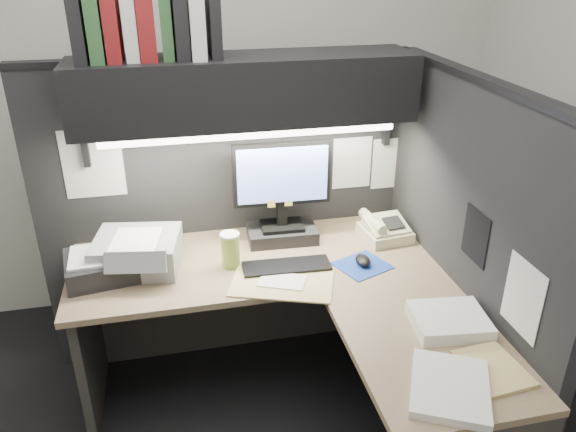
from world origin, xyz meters
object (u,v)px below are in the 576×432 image
(monitor, at_px, (282,203))
(telephone, at_px, (385,230))
(keyboard, at_px, (287,267))
(overhead_shelf, at_px, (246,90))
(printer, at_px, (138,252))
(notebook_stack, at_px, (105,265))
(desk, at_px, (350,373))
(coffee_cup, at_px, (230,251))

(monitor, distance_m, telephone, 0.55)
(keyboard, relative_size, telephone, 1.76)
(overhead_shelf, bearing_deg, telephone, -10.30)
(monitor, distance_m, keyboard, 0.35)
(monitor, distance_m, printer, 0.73)
(telephone, distance_m, notebook_stack, 1.38)
(keyboard, bearing_deg, telephone, 21.55)
(notebook_stack, bearing_deg, desk, -29.32)
(desk, relative_size, telephone, 7.32)
(keyboard, height_order, telephone, telephone)
(telephone, relative_size, coffee_cup, 1.46)
(printer, bearing_deg, telephone, 10.76)
(overhead_shelf, relative_size, telephone, 6.67)
(printer, bearing_deg, keyboard, -4.54)
(monitor, xyz_separation_m, notebook_stack, (-0.86, -0.16, -0.16))
(notebook_stack, bearing_deg, printer, 18.28)
(telephone, distance_m, printer, 1.23)
(keyboard, xyz_separation_m, printer, (-0.67, 0.17, 0.07))
(printer, relative_size, notebook_stack, 1.13)
(desk, distance_m, printer, 1.11)
(desk, bearing_deg, notebook_stack, 150.68)
(monitor, bearing_deg, printer, -168.42)
(coffee_cup, distance_m, printer, 0.43)
(desk, xyz_separation_m, telephone, (0.38, 0.63, 0.33))
(desk, relative_size, monitor, 3.28)
(keyboard, distance_m, notebook_stack, 0.83)
(keyboard, height_order, notebook_stack, notebook_stack)
(desk, height_order, printer, printer)
(telephone, relative_size, notebook_stack, 0.69)
(monitor, xyz_separation_m, telephone, (0.52, -0.09, -0.16))
(monitor, bearing_deg, notebook_stack, -166.81)
(printer, distance_m, notebook_stack, 0.16)
(monitor, height_order, keyboard, monitor)
(printer, xyz_separation_m, notebook_stack, (-0.15, -0.05, -0.03))
(overhead_shelf, xyz_separation_m, coffee_cup, (-0.13, -0.23, -0.69))
(monitor, bearing_deg, telephone, -7.93)
(keyboard, bearing_deg, coffee_cup, 164.69)
(desk, bearing_deg, monitor, 101.11)
(telephone, height_order, printer, printer)
(monitor, xyz_separation_m, coffee_cup, (-0.29, -0.21, -0.13))
(overhead_shelf, xyz_separation_m, telephone, (0.68, -0.12, -0.72))
(overhead_shelf, relative_size, notebook_stack, 4.62)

